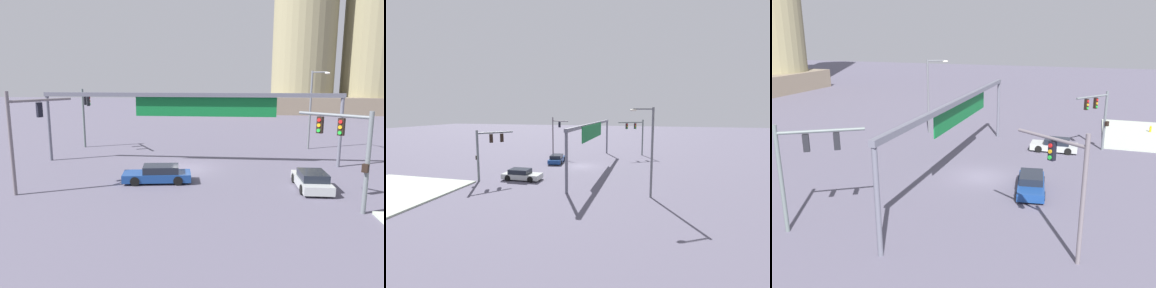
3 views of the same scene
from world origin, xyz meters
The scene contains 9 objects.
ground_plane centered at (0.00, 0.00, 0.00)m, with size 200.34×200.34×0.00m, color #565264.
traffic_signal_near_corner centered at (9.80, -8.21, 3.71)m, with size 3.31×2.96×5.54m.
traffic_signal_opposite_side centered at (-11.12, 6.97, 4.14)m, with size 2.60×4.03×6.09m.
traffic_signal_cross_street centered at (-9.52, -6.99, 4.13)m, with size 2.54×3.65×6.45m.
streetlamp_curved_arm centered at (11.66, 9.02, 4.58)m, with size 1.40×2.06×7.90m.
overhead_sign_gantry centered at (0.40, 1.77, 5.09)m, with size 25.01×0.43×6.00m.
sedan_car_approaching centered at (8.76, -4.58, 0.57)m, with size 2.01×4.27×1.21m.
sedan_car_waiting_far centered at (-1.60, -4.05, 0.58)m, with size 4.92×2.44×1.21m.
fire_hydrant_on_curb centered at (18.83, -13.75, 0.49)m, with size 0.33×0.22×0.71m.
Camera 3 is at (-27.87, -7.81, 10.81)m, focal length 37.64 mm.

